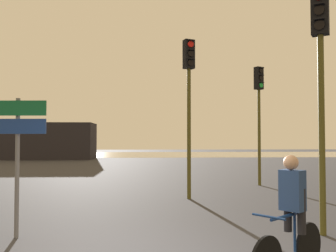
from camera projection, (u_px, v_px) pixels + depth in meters
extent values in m
cube|color=#9E937F|center=(149.00, 154.00, 44.84)|extent=(80.00, 16.00, 0.01)
cube|color=black|center=(23.00, 141.00, 34.32)|extent=(12.81, 4.00, 3.31)
cylinder|color=#4C4719|center=(189.00, 133.00, 11.54)|extent=(0.12, 0.12, 4.02)
cube|color=black|center=(189.00, 54.00, 11.62)|extent=(0.38, 0.34, 0.90)
cylinder|color=red|center=(191.00, 44.00, 11.51)|extent=(0.19, 0.09, 0.19)
cube|color=black|center=(191.00, 40.00, 11.49)|extent=(0.22, 0.18, 0.02)
cylinder|color=black|center=(191.00, 53.00, 11.50)|extent=(0.19, 0.09, 0.19)
cube|color=black|center=(191.00, 50.00, 11.48)|extent=(0.22, 0.18, 0.02)
cylinder|color=black|center=(191.00, 63.00, 11.49)|extent=(0.19, 0.09, 0.19)
cube|color=black|center=(191.00, 59.00, 11.47)|extent=(0.22, 0.18, 0.02)
cylinder|color=#4C4719|center=(322.00, 134.00, 7.19)|extent=(0.12, 0.12, 3.85)
cube|color=black|center=(320.00, 12.00, 7.28)|extent=(0.40, 0.37, 0.90)
cylinder|color=black|center=(319.00, 10.00, 7.16)|extent=(0.18, 0.12, 0.19)
cube|color=black|center=(319.00, 4.00, 7.14)|extent=(0.22, 0.20, 0.02)
cylinder|color=black|center=(319.00, 25.00, 7.15)|extent=(0.18, 0.12, 0.19)
cube|color=black|center=(319.00, 19.00, 7.13)|extent=(0.22, 0.20, 0.02)
cylinder|color=#4C4719|center=(259.00, 137.00, 14.87)|extent=(0.12, 0.12, 3.82)
cube|color=black|center=(259.00, 78.00, 14.95)|extent=(0.40, 0.37, 0.90)
cylinder|color=black|center=(261.00, 71.00, 14.85)|extent=(0.18, 0.12, 0.19)
cube|color=black|center=(261.00, 68.00, 14.84)|extent=(0.22, 0.20, 0.02)
cylinder|color=black|center=(261.00, 78.00, 14.84)|extent=(0.18, 0.12, 0.19)
cube|color=black|center=(262.00, 75.00, 14.83)|extent=(0.22, 0.20, 0.02)
cylinder|color=green|center=(261.00, 85.00, 14.83)|extent=(0.18, 0.12, 0.19)
cube|color=black|center=(262.00, 82.00, 14.82)|extent=(0.22, 0.20, 0.02)
cylinder|color=slate|center=(17.00, 168.00, 6.97)|extent=(0.08, 0.08, 2.60)
cube|color=#116038|center=(17.00, 108.00, 6.96)|extent=(1.10, 0.10, 0.28)
cube|color=navy|center=(17.00, 126.00, 6.95)|extent=(1.10, 0.10, 0.28)
cylinder|color=black|center=(309.00, 246.00, 5.24)|extent=(0.53, 0.45, 0.66)
cylinder|color=navy|center=(289.00, 215.00, 4.90)|extent=(0.67, 0.57, 0.04)
cylinder|color=navy|center=(295.00, 231.00, 4.99)|extent=(0.04, 0.04, 0.55)
cylinder|color=navy|center=(269.00, 217.00, 4.58)|extent=(0.32, 0.37, 0.03)
cylinder|color=black|center=(288.00, 209.00, 5.08)|extent=(0.11, 0.11, 0.60)
cylinder|color=black|center=(301.00, 211.00, 4.93)|extent=(0.11, 0.11, 0.60)
cube|color=navy|center=(292.00, 190.00, 4.98)|extent=(0.35, 0.36, 0.54)
sphere|color=tan|center=(291.00, 163.00, 4.97)|extent=(0.20, 0.20, 0.20)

